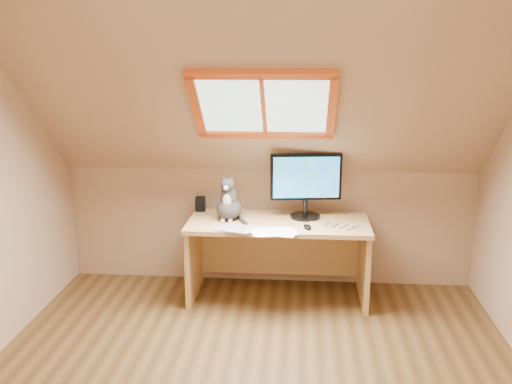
# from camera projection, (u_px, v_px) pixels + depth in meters

# --- Properties ---
(room_shell) EXTENTS (3.52, 3.52, 2.41)m
(room_shell) POSITION_uv_depth(u_px,v_px,m) (249.00, 163.00, 2.98)
(room_shell) COLOR tan
(room_shell) RESTS_ON ground
(desk) EXTENTS (1.45, 0.64, 0.66)m
(desk) POSITION_uv_depth(u_px,v_px,m) (278.00, 243.00, 4.69)
(desk) COLOR tan
(desk) RESTS_ON ground
(monitor) EXTENTS (0.58, 0.24, 0.53)m
(monitor) POSITION_uv_depth(u_px,v_px,m) (306.00, 181.00, 4.60)
(monitor) COLOR black
(monitor) RESTS_ON desk
(cat) EXTENTS (0.23, 0.27, 0.38)m
(cat) POSITION_uv_depth(u_px,v_px,m) (229.00, 203.00, 4.59)
(cat) COLOR #3B3634
(cat) RESTS_ON desk
(desk_speaker) EXTENTS (0.09, 0.09, 0.12)m
(desk_speaker) POSITION_uv_depth(u_px,v_px,m) (200.00, 204.00, 4.86)
(desk_speaker) COLOR black
(desk_speaker) RESTS_ON desk
(graphics_tablet) EXTENTS (0.31, 0.26, 0.01)m
(graphics_tablet) POSITION_uv_depth(u_px,v_px,m) (235.00, 229.00, 4.37)
(graphics_tablet) COLOR #B2B2B7
(graphics_tablet) RESTS_ON desk
(mouse) EXTENTS (0.08, 0.11, 0.03)m
(mouse) POSITION_uv_depth(u_px,v_px,m) (307.00, 227.00, 4.38)
(mouse) COLOR black
(mouse) RESTS_ON desk
(papers) EXTENTS (0.35, 0.30, 0.01)m
(papers) POSITION_uv_depth(u_px,v_px,m) (271.00, 231.00, 4.33)
(papers) COLOR white
(papers) RESTS_ON desk
(cables) EXTENTS (0.51, 0.26, 0.01)m
(cables) POSITION_uv_depth(u_px,v_px,m) (327.00, 226.00, 4.43)
(cables) COLOR silver
(cables) RESTS_ON desk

